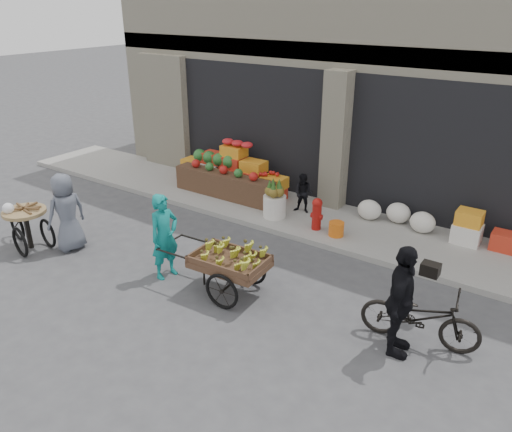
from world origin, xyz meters
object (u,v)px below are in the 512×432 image
Objects in this scene: pineapple_bin at (275,206)px; vendor_grey at (66,212)px; fire_hydrant at (317,213)px; vendor_woman at (164,236)px; seated_person at (303,193)px; cyclist at (400,302)px; tricycle_cart at (26,222)px; banana_cart at (227,259)px; bicycle at (420,317)px; orange_bucket at (336,229)px.

vendor_grey is (-2.68, -3.50, 0.43)m from pineapple_bin.
vendor_woman is (-1.42, -3.12, 0.30)m from fire_hydrant.
seated_person is 0.55× the size of cyclist.
pineapple_bin is 0.73× the size of fire_hydrant.
cyclist is at bearing 17.16° from tricycle_cart.
pineapple_bin is 3.16m from banana_cart.
pineapple_bin is 5.22m from tricycle_cart.
banana_cart is at bearing -74.07° from vendor_woman.
cyclist is (-0.20, -0.40, 0.40)m from bicycle.
vendor_woman is 4.49m from bicycle.
fire_hydrant is at bearing 49.72° from tricycle_cart.
fire_hydrant is 5.96m from tricycle_cart.
pineapple_bin is 0.24× the size of banana_cart.
cyclist is (7.33, 1.06, 0.28)m from tricycle_cart.
pineapple_bin is 0.33× the size of vendor_woman.
fire_hydrant is 3.44m from vendor_woman.
banana_cart is 1.28× the size of bicycle.
orange_bucket is (1.60, -0.10, -0.10)m from pineapple_bin.
orange_bucket is 0.22× the size of tricycle_cart.
cyclist reaches higher than banana_cart.
vendor_grey reaches higher than vendor_woman.
tricycle_cart is at bearing -49.75° from vendor_grey.
seated_person reaches higher than pineapple_bin.
pineapple_bin is 0.31× the size of cyclist.
orange_bucket is at bearing 29.61° from cyclist.
seated_person is 0.58× the size of vendor_grey.
vendor_grey is (-4.28, -3.40, 0.53)m from orange_bucket.
vendor_grey is (-3.64, -0.50, 0.15)m from banana_cart.
banana_cart is 1.51× the size of tricycle_cart.
cyclist is (3.51, -3.49, 0.26)m from seated_person.
fire_hydrant is at bearing -52.88° from seated_person.
banana_cart is 1.29× the size of cyclist.
vendor_woman reaches higher than bicycle.
cyclist is (3.91, -2.89, 0.48)m from pineapple_bin.
vendor_grey is (-3.08, -4.10, 0.22)m from seated_person.
seated_person is at bearing 56.31° from pineapple_bin.
bicycle is at bearing 19.91° from tricycle_cart.
vendor_grey is (0.74, 0.45, 0.24)m from tricycle_cart.
orange_bucket is 2.99m from banana_cart.
cyclist is at bearing -50.33° from orange_bucket.
fire_hydrant is 3.87m from bicycle.
vendor_grey reaches higher than bicycle.
fire_hydrant is 2.22× the size of orange_bucket.
vendor_grey is at bearing 85.23° from cyclist.
vendor_grey reaches higher than fire_hydrant.
cyclist is (2.81, -2.84, 0.35)m from fire_hydrant.
seated_person is 0.54× the size of bicycle.
orange_bucket is at bearing 74.17° from banana_cart.
banana_cart reaches higher than pineapple_bin.
fire_hydrant is 0.41× the size of bicycle.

